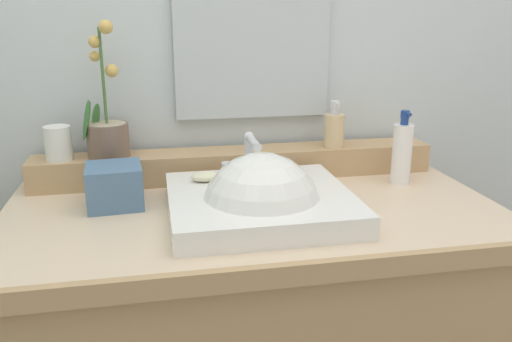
% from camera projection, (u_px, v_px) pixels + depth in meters
% --- Properties ---
extents(wall_back, '(2.82, 0.20, 2.71)m').
position_uv_depth(wall_back, '(226.00, 4.00, 1.53)').
color(wall_back, silver).
rests_on(wall_back, ground).
extents(back_ledge, '(1.12, 0.11, 0.08)m').
position_uv_depth(back_ledge, '(238.00, 164.00, 1.49)').
color(back_ledge, tan).
rests_on(back_ledge, vanity_cabinet).
extents(sink_basin, '(0.42, 0.40, 0.29)m').
position_uv_depth(sink_basin, '(261.00, 209.00, 1.21)').
color(sink_basin, white).
rests_on(sink_basin, vanity_cabinet).
extents(soap_bar, '(0.07, 0.04, 0.02)m').
position_uv_depth(soap_bar, '(205.00, 177.00, 1.29)').
color(soap_bar, beige).
rests_on(soap_bar, sink_basin).
extents(potted_plant, '(0.12, 0.11, 0.35)m').
position_uv_depth(potted_plant, '(107.00, 129.00, 1.39)').
color(potted_plant, brown).
rests_on(potted_plant, back_ledge).
extents(soap_dispenser, '(0.06, 0.06, 0.13)m').
position_uv_depth(soap_dispenser, '(334.00, 129.00, 1.50)').
color(soap_dispenser, '#D6B786').
rests_on(soap_dispenser, back_ledge).
extents(tumbler_cup, '(0.07, 0.07, 0.09)m').
position_uv_depth(tumbler_cup, '(58.00, 143.00, 1.36)').
color(tumbler_cup, white).
rests_on(tumbler_cup, back_ledge).
extents(lotion_bottle, '(0.05, 0.06, 0.20)m').
position_uv_depth(lotion_bottle, '(402.00, 153.00, 1.42)').
color(lotion_bottle, white).
rests_on(lotion_bottle, vanity_cabinet).
extents(tissue_box, '(0.14, 0.14, 0.10)m').
position_uv_depth(tissue_box, '(115.00, 186.00, 1.27)').
color(tissue_box, slate).
rests_on(tissue_box, vanity_cabinet).
extents(mirror, '(0.44, 0.02, 0.58)m').
position_uv_depth(mirror, '(253.00, 13.00, 1.44)').
color(mirror, silver).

